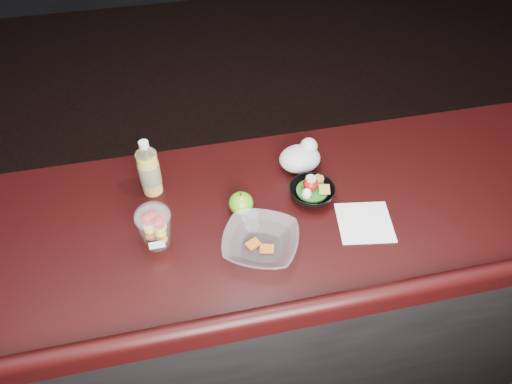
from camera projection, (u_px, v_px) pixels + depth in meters
counter at (273, 300)px, 1.90m from camera, size 4.06×0.71×1.02m
lemonade_bottle at (149, 171)px, 1.53m from camera, size 0.07×0.07×0.20m
fruit_cup at (154, 226)px, 1.39m from camera, size 0.10×0.10×0.14m
green_apple at (241, 203)px, 1.51m from camera, size 0.08×0.08×0.08m
plastic_bag at (301, 157)px, 1.64m from camera, size 0.14×0.11×0.10m
snack_bowl at (312, 192)px, 1.55m from camera, size 0.16×0.16×0.08m
takeout_bowl at (261, 243)px, 1.41m from camera, size 0.28×0.28×0.05m
paper_napkin at (365, 222)px, 1.50m from camera, size 0.18×0.18×0.00m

